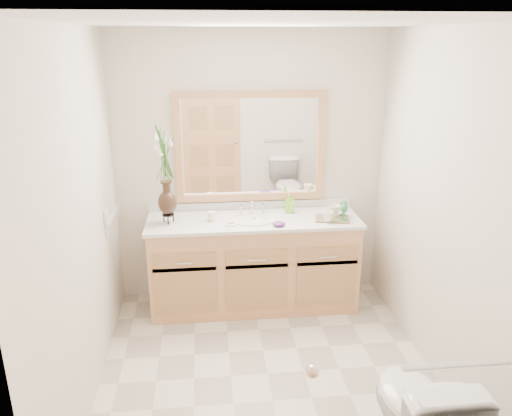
{
  "coord_description": "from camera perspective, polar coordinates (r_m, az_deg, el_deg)",
  "views": [
    {
      "loc": [
        -0.4,
        -3.02,
        2.32
      ],
      "look_at": [
        -0.02,
        0.65,
        1.05
      ],
      "focal_mm": 35.0,
      "sensor_mm": 36.0,
      "label": 1
    }
  ],
  "objects": [
    {
      "name": "vanity",
      "position": [
        4.48,
        -0.27,
        -6.42
      ],
      "size": [
        1.8,
        0.55,
        0.8
      ],
      "color": "tan",
      "rests_on": "floor"
    },
    {
      "name": "wall_left",
      "position": [
        3.32,
        -19.55,
        -1.93
      ],
      "size": [
        0.02,
        2.6,
        2.4
      ],
      "primitive_type": "cube",
      "color": "silver",
      "rests_on": "floor"
    },
    {
      "name": "goblet_front",
      "position": [
        4.28,
        10.03,
        -0.14
      ],
      "size": [
        0.06,
        0.06,
        0.14
      ],
      "color": "#297B40",
      "rests_on": "tray"
    },
    {
      "name": "flower_vase",
      "position": [
        4.14,
        -10.35,
        4.98
      ],
      "size": [
        0.18,
        0.18,
        0.75
      ],
      "rotation": [
        0.0,
        0.0,
        -0.21
      ],
      "color": "black",
      "rests_on": "counter"
    },
    {
      "name": "door",
      "position": [
        2.18,
        -2.23,
        -18.32
      ],
      "size": [
        0.8,
        0.03,
        2.0
      ],
      "primitive_type": "cube",
      "color": "tan",
      "rests_on": "floor"
    },
    {
      "name": "wall_front",
      "position": [
        2.09,
        6.21,
        -13.58
      ],
      "size": [
        2.4,
        0.02,
        2.4
      ],
      "primitive_type": "cube",
      "color": "silver",
      "rests_on": "floor"
    },
    {
      "name": "tray",
      "position": [
        4.35,
        8.7,
        -1.22
      ],
      "size": [
        0.32,
        0.25,
        0.01
      ],
      "primitive_type": "cube",
      "rotation": [
        0.0,
        0.0,
        -0.22
      ],
      "color": "brown",
      "rests_on": "counter"
    },
    {
      "name": "grab_bar",
      "position": [
        2.48,
        22.51,
        -16.2
      ],
      "size": [
        0.55,
        0.03,
        0.03
      ],
      "primitive_type": "cylinder",
      "rotation": [
        0.0,
        1.57,
        0.0
      ],
      "color": "silver",
      "rests_on": "wall_front"
    },
    {
      "name": "mirror",
      "position": [
        4.41,
        -0.64,
        6.96
      ],
      "size": [
        1.32,
        0.04,
        0.97
      ],
      "color": "white",
      "rests_on": "wall_back"
    },
    {
      "name": "counter",
      "position": [
        4.32,
        -0.28,
        -1.44
      ],
      "size": [
        1.84,
        0.57,
        0.03
      ],
      "primitive_type": "cube",
      "color": "silver",
      "rests_on": "vanity"
    },
    {
      "name": "purple_dish",
      "position": [
        4.15,
        2.63,
        -1.82
      ],
      "size": [
        0.13,
        0.12,
        0.04
      ],
      "primitive_type": "ellipsoid",
      "rotation": [
        0.0,
        0.0,
        -0.42
      ],
      "color": "#5E287A",
      "rests_on": "counter"
    },
    {
      "name": "sink",
      "position": [
        4.32,
        -0.26,
        -2.0
      ],
      "size": [
        0.38,
        0.34,
        0.23
      ],
      "color": "white",
      "rests_on": "counter"
    },
    {
      "name": "ceiling",
      "position": [
        3.05,
        1.69,
        20.45
      ],
      "size": [
        2.4,
        2.6,
        0.02
      ],
      "primitive_type": "cube",
      "color": "white",
      "rests_on": "wall_back"
    },
    {
      "name": "soap_bottle",
      "position": [
        4.47,
        3.83,
        0.44
      ],
      "size": [
        0.08,
        0.09,
        0.15
      ],
      "primitive_type": "imported",
      "rotation": [
        0.0,
        0.0,
        -0.24
      ],
      "color": "#79DE34",
      "rests_on": "counter"
    },
    {
      "name": "goblet_back",
      "position": [
        4.41,
        9.98,
        0.32
      ],
      "size": [
        0.06,
        0.06,
        0.13
      ],
      "color": "#297B40",
      "rests_on": "tray"
    },
    {
      "name": "floor",
      "position": [
        3.83,
        1.33,
        -18.38
      ],
      "size": [
        2.6,
        2.6,
        0.0
      ],
      "primitive_type": "plane",
      "color": "beige",
      "rests_on": "ground"
    },
    {
      "name": "tumbler",
      "position": [
        4.28,
        -5.12,
        -0.94
      ],
      "size": [
        0.06,
        0.06,
        0.08
      ],
      "primitive_type": "cylinder",
      "color": "white",
      "rests_on": "counter"
    },
    {
      "name": "mug_right",
      "position": [
        4.37,
        8.97,
        -0.27
      ],
      "size": [
        0.12,
        0.12,
        0.11
      ],
      "primitive_type": "imported",
      "rotation": [
        0.0,
        0.0,
        0.16
      ],
      "color": "white",
      "rests_on": "tray"
    },
    {
      "name": "wall_back",
      "position": [
        4.48,
        -0.65,
        4.45
      ],
      "size": [
        2.4,
        0.02,
        2.4
      ],
      "primitive_type": "cube",
      "color": "silver",
      "rests_on": "floor"
    },
    {
      "name": "mug_left",
      "position": [
        4.26,
        8.24,
        -0.89
      ],
      "size": [
        0.11,
        0.1,
        0.09
      ],
      "primitive_type": "imported",
      "rotation": [
        0.0,
        0.0,
        0.21
      ],
      "color": "white",
      "rests_on": "tray"
    },
    {
      "name": "toilet",
      "position": [
        3.07,
        17.9,
        -21.64
      ],
      "size": [
        0.42,
        0.75,
        0.74
      ],
      "primitive_type": "imported",
      "rotation": [
        0.0,
        0.0,
        3.14
      ],
      "color": "white",
      "rests_on": "floor"
    },
    {
      "name": "wall_right",
      "position": [
        3.59,
        20.83,
        -0.49
      ],
      "size": [
        0.02,
        2.6,
        2.4
      ],
      "primitive_type": "cube",
      "color": "silver",
      "rests_on": "floor"
    },
    {
      "name": "soap_dish",
      "position": [
        4.19,
        -2.9,
        -1.78
      ],
      "size": [
        0.1,
        0.1,
        0.03
      ],
      "color": "white",
      "rests_on": "counter"
    },
    {
      "name": "switch_plate",
      "position": [
        4.09,
        -16.7,
        -1.02
      ],
      "size": [
        0.02,
        0.12,
        0.12
      ],
      "primitive_type": "cube",
      "color": "white",
      "rests_on": "wall_left"
    }
  ]
}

